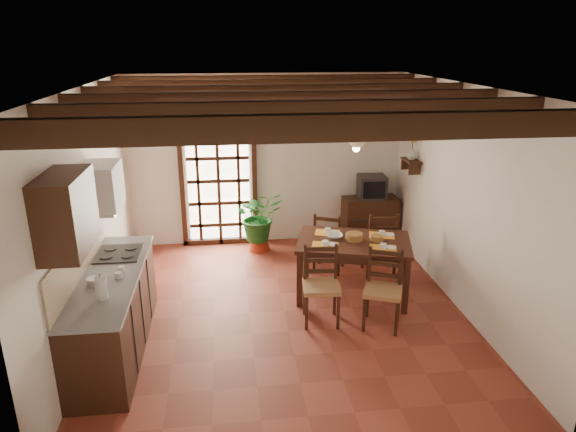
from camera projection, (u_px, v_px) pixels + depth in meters
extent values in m
plane|color=maroon|center=(284.00, 311.00, 6.57)|extent=(5.00, 5.00, 0.00)
cube|color=silver|center=(267.00, 161.00, 8.45)|extent=(4.50, 0.02, 2.80)
cube|color=silver|center=(322.00, 312.00, 3.76)|extent=(4.50, 0.02, 2.80)
cube|color=silver|center=(88.00, 215.00, 5.85)|extent=(0.02, 5.00, 2.80)
cube|color=silver|center=(464.00, 201.00, 6.37)|extent=(0.02, 5.00, 2.80)
cube|color=white|center=(283.00, 87.00, 5.65)|extent=(4.50, 5.00, 0.02)
cube|color=black|center=(316.00, 128.00, 3.72)|extent=(4.50, 0.14, 0.20)
cube|color=black|center=(300.00, 112.00, 4.51)|extent=(4.50, 0.14, 0.20)
cube|color=black|center=(288.00, 101.00, 5.29)|extent=(4.50, 0.14, 0.20)
cube|color=black|center=(279.00, 93.00, 6.08)|extent=(4.50, 0.14, 0.20)
cube|color=black|center=(273.00, 87.00, 6.87)|extent=(4.50, 0.14, 0.20)
cube|color=black|center=(268.00, 82.00, 7.66)|extent=(4.50, 0.14, 0.20)
cube|color=white|center=(219.00, 180.00, 8.45)|extent=(1.01, 0.02, 2.11)
cube|color=black|center=(215.00, 110.00, 8.03)|extent=(1.26, 0.10, 0.08)
cube|color=black|center=(182.00, 182.00, 8.34)|extent=(0.08, 0.10, 2.28)
cube|color=black|center=(254.00, 180.00, 8.47)|extent=(0.08, 0.10, 2.28)
cube|color=black|center=(218.00, 181.00, 8.39)|extent=(1.01, 0.03, 2.02)
cube|color=black|center=(114.00, 314.00, 5.64)|extent=(0.60, 2.20, 0.88)
cube|color=slate|center=(109.00, 276.00, 5.49)|extent=(0.64, 2.25, 0.04)
cube|color=tan|center=(79.00, 257.00, 5.38)|extent=(0.02, 2.20, 0.50)
cube|color=black|center=(66.00, 213.00, 4.50)|extent=(0.35, 0.80, 0.70)
cube|color=white|center=(102.00, 186.00, 5.71)|extent=(0.38, 0.60, 0.50)
cube|color=silver|center=(104.00, 209.00, 5.80)|extent=(0.32, 0.55, 0.04)
cube|color=black|center=(119.00, 254.00, 5.99)|extent=(0.50, 0.55, 0.02)
cylinder|color=white|center=(101.00, 288.00, 4.93)|extent=(0.11, 0.11, 0.24)
cylinder|color=silver|center=(94.00, 283.00, 5.22)|extent=(0.14, 0.14, 0.10)
cube|color=#391B12|center=(354.00, 242.00, 6.75)|extent=(1.65, 1.28, 0.05)
cube|color=#391B12|center=(354.00, 248.00, 6.77)|extent=(1.49, 1.16, 0.10)
cube|color=#391B12|center=(401.00, 260.00, 7.17)|extent=(0.09, 0.09, 0.74)
cube|color=#391B12|center=(306.00, 255.00, 7.35)|extent=(0.09, 0.09, 0.74)
cube|color=#391B12|center=(406.00, 287.00, 6.41)|extent=(0.09, 0.09, 0.74)
cube|color=#391B12|center=(300.00, 280.00, 6.58)|extent=(0.09, 0.09, 0.74)
cube|color=#9D6C43|center=(321.00, 287.00, 6.18)|extent=(0.48, 0.46, 0.05)
cube|color=black|center=(320.00, 263.00, 6.27)|extent=(0.44, 0.08, 0.48)
cube|color=black|center=(321.00, 304.00, 6.26)|extent=(0.45, 0.43, 0.47)
cube|color=#9D6C43|center=(383.00, 291.00, 6.08)|extent=(0.56, 0.55, 0.05)
cube|color=black|center=(385.00, 267.00, 6.17)|extent=(0.42, 0.20, 0.48)
cube|color=black|center=(382.00, 308.00, 6.16)|extent=(0.53, 0.52, 0.47)
cube|color=#9D6C43|center=(329.00, 241.00, 7.61)|extent=(0.55, 0.54, 0.05)
cube|color=black|center=(327.00, 231.00, 7.38)|extent=(0.40, 0.21, 0.47)
cube|color=black|center=(329.00, 256.00, 7.69)|extent=(0.53, 0.52, 0.46)
cube|color=#9D6C43|center=(379.00, 242.00, 7.51)|extent=(0.47, 0.45, 0.05)
cube|color=black|center=(383.00, 231.00, 7.25)|extent=(0.45, 0.06, 0.49)
cube|color=black|center=(378.00, 257.00, 7.59)|extent=(0.45, 0.42, 0.48)
cube|color=orange|center=(330.00, 246.00, 6.47)|extent=(0.33, 0.25, 0.01)
cube|color=orange|center=(387.00, 243.00, 6.55)|extent=(0.33, 0.25, 0.01)
cube|color=orange|center=(324.00, 233.00, 6.90)|extent=(0.33, 0.25, 0.01)
cube|color=orange|center=(376.00, 230.00, 6.98)|extent=(0.33, 0.25, 0.01)
cylinder|color=olive|center=(354.00, 234.00, 6.71)|extent=(0.23, 0.23, 0.09)
imported|color=white|center=(335.00, 236.00, 6.81)|extent=(0.24, 0.24, 0.05)
cube|color=black|center=(370.00, 220.00, 8.72)|extent=(0.94, 0.46, 0.78)
cube|color=black|center=(372.00, 187.00, 8.54)|extent=(0.47, 0.43, 0.38)
cube|color=black|center=(375.00, 190.00, 8.35)|extent=(0.36, 0.04, 0.29)
cube|color=white|center=(357.00, 138.00, 8.49)|extent=(0.25, 0.03, 0.32)
cone|color=maroon|center=(259.00, 244.00, 8.44)|extent=(0.36, 0.36, 0.22)
imported|color=#144C19|center=(259.00, 217.00, 8.29)|extent=(2.27, 2.06, 2.15)
cube|color=black|center=(411.00, 160.00, 7.81)|extent=(0.20, 0.42, 0.03)
cube|color=black|center=(415.00, 169.00, 7.68)|extent=(0.18, 0.03, 0.18)
cube|color=black|center=(407.00, 164.00, 8.00)|extent=(0.18, 0.03, 0.18)
imported|color=#B2BFB2|center=(412.00, 154.00, 7.77)|extent=(0.15, 0.15, 0.15)
sphere|color=orange|center=(413.00, 140.00, 7.71)|extent=(0.14, 0.14, 0.14)
cylinder|color=#144C19|center=(412.00, 150.00, 7.75)|extent=(0.01, 0.01, 0.28)
cube|color=brown|center=(419.00, 127.00, 7.65)|extent=(0.03, 0.32, 0.32)
cube|color=#C3B292|center=(418.00, 127.00, 7.65)|extent=(0.01, 0.26, 0.26)
cylinder|color=black|center=(358.00, 112.00, 6.29)|extent=(0.01, 0.01, 0.70)
cone|color=#FEECCD|center=(357.00, 142.00, 6.41)|extent=(0.36, 0.36, 0.14)
sphere|color=#FFD88C|center=(356.00, 148.00, 6.44)|extent=(0.09, 0.09, 0.09)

